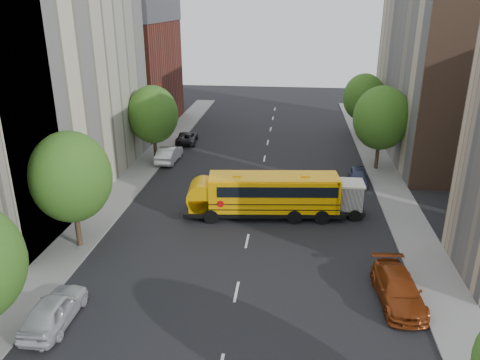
% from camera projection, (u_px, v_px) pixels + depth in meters
% --- Properties ---
extents(ground, '(120.00, 120.00, 0.00)m').
position_uv_depth(ground, '(250.00, 228.00, 33.76)').
color(ground, black).
rests_on(ground, ground).
extents(sidewalk_left, '(3.00, 80.00, 0.12)m').
position_uv_depth(sidewalk_left, '(121.00, 194.00, 39.61)').
color(sidewalk_left, slate).
rests_on(sidewalk_left, ground).
extents(sidewalk_right, '(3.00, 80.00, 0.12)m').
position_uv_depth(sidewalk_right, '(400.00, 206.00, 37.15)').
color(sidewalk_right, slate).
rests_on(sidewalk_right, ground).
extents(lane_markings, '(0.15, 64.00, 0.01)m').
position_uv_depth(lane_markings, '(260.00, 179.00, 43.04)').
color(lane_markings, silver).
rests_on(lane_markings, ground).
extents(building_left_cream, '(10.00, 26.00, 20.00)m').
position_uv_depth(building_left_cream, '(36.00, 72.00, 37.67)').
color(building_left_cream, beige).
rests_on(building_left_cream, ground).
extents(building_left_redbrick, '(10.00, 15.00, 13.00)m').
position_uv_depth(building_left_redbrick, '(130.00, 75.00, 59.33)').
color(building_left_redbrick, maroon).
rests_on(building_left_redbrick, ground).
extents(building_right_far, '(10.00, 22.00, 18.00)m').
position_uv_depth(building_right_far, '(447.00, 68.00, 47.17)').
color(building_right_far, '#B2A68B').
rests_on(building_right_far, ground).
extents(street_tree_1, '(5.12, 5.12, 7.90)m').
position_uv_depth(street_tree_1, '(71.00, 177.00, 29.45)').
color(street_tree_1, '#38281C').
rests_on(street_tree_1, ground).
extents(street_tree_2, '(4.99, 4.99, 7.71)m').
position_uv_depth(street_tree_2, '(153.00, 115.00, 46.20)').
color(street_tree_2, '#38281C').
rests_on(street_tree_2, ground).
extents(street_tree_4, '(5.25, 5.25, 8.10)m').
position_uv_depth(street_tree_4, '(381.00, 118.00, 43.76)').
color(street_tree_4, '#38281C').
rests_on(street_tree_4, ground).
extents(street_tree_5, '(4.86, 4.86, 7.51)m').
position_uv_depth(street_tree_5, '(364.00, 98.00, 55.02)').
color(street_tree_5, '#38281C').
rests_on(street_tree_5, ground).
extents(school_bus, '(12.16, 3.97, 3.37)m').
position_uv_depth(school_bus, '(263.00, 193.00, 34.95)').
color(school_bus, black).
rests_on(school_bus, ground).
extents(safari_truck, '(6.34, 2.44, 2.69)m').
position_uv_depth(safari_truck, '(323.00, 197.00, 35.47)').
color(safari_truck, black).
rests_on(safari_truck, ground).
extents(parked_car_0, '(1.92, 4.72, 1.60)m').
position_uv_depth(parked_car_0, '(54.00, 310.00, 23.50)').
color(parked_car_0, silver).
rests_on(parked_car_0, ground).
extents(parked_car_1, '(1.80, 4.87, 1.59)m').
position_uv_depth(parked_car_1, '(169.00, 154.00, 47.46)').
color(parked_car_1, silver).
rests_on(parked_car_1, ground).
extents(parked_car_2, '(2.59, 4.88, 1.31)m').
position_uv_depth(parked_car_2, '(187.00, 137.00, 53.80)').
color(parked_car_2, black).
rests_on(parked_car_2, ground).
extents(parked_car_3, '(2.52, 5.45, 1.54)m').
position_uv_depth(parked_car_3, '(398.00, 289.00, 25.25)').
color(parked_car_3, maroon).
rests_on(parked_car_3, ground).
extents(parked_car_4, '(1.87, 4.06, 1.35)m').
position_uv_depth(parked_car_4, '(358.00, 176.00, 41.89)').
color(parked_car_4, '#353A5D').
rests_on(parked_car_4, ground).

